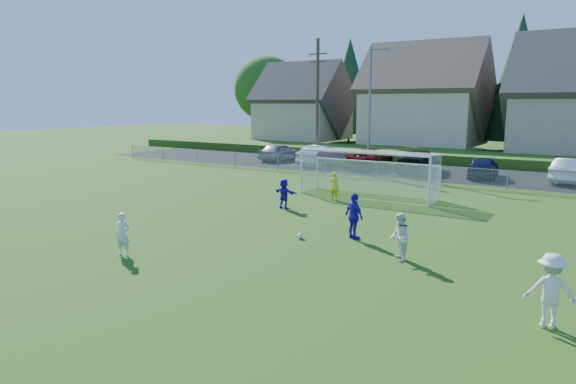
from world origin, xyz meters
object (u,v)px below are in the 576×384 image
soccer_ball (300,236)px  player_blue_b (284,194)px  car_f (572,171)px  car_c (370,158)px  goalkeeper (334,186)px  player_blue_a (354,216)px  car_b (322,155)px  player_white_c (550,290)px  soccer_goal (369,166)px  player_white_b (400,237)px  car_d (419,161)px  player_white_a (123,234)px  car_e (483,167)px  car_a (280,152)px

soccer_ball → player_blue_b: player_blue_b is taller
soccer_ball → car_f: car_f is taller
car_c → goalkeeper: bearing=100.7°
player_blue_a → car_b: bearing=-28.1°
player_white_c → car_f: bearing=-101.5°
soccer_goal → car_f: bearing=51.7°
player_white_b → car_d: size_ratio=0.27×
goalkeeper → car_f: size_ratio=0.31×
goalkeeper → car_b: size_ratio=0.30×
player_white_c → car_d: (-11.16, 23.79, -0.04)m
player_white_b → soccer_ball: bearing=-133.8°
player_white_a → car_d: bearing=67.7°
player_blue_a → car_d: (-4.14, 19.28, -0.04)m
car_e → soccer_goal: size_ratio=0.59×
player_white_a → soccer_goal: 14.82m
player_blue_b → car_b: (-6.84, 15.88, 0.09)m
player_white_b → player_blue_a: size_ratio=0.90×
soccer_goal → car_b: bearing=129.9°
player_blue_a → goalkeeper: 7.72m
soccer_ball → player_blue_b: bearing=129.6°
player_white_b → car_b: (-14.49, 20.75, 0.04)m
car_f → player_blue_b: bearing=63.9°
car_e → player_blue_a: bearing=82.1°
player_white_a → car_f: car_f is taller
car_f → soccer_ball: bearing=78.0°
player_white_b → car_e: (-1.95, 20.60, -0.03)m
car_d → car_e: (4.58, -0.31, -0.08)m
player_blue_a → car_c: size_ratio=0.31×
car_c → car_f: size_ratio=1.18×
car_d → car_f: car_d is taller
soccer_ball → soccer_goal: bearing=99.2°
player_white_c → car_b: 30.40m
soccer_ball → player_blue_a: bearing=32.8°
player_white_a → car_b: 26.07m
soccer_ball → car_a: car_a is taller
car_a → player_blue_a: bearing=133.6°
soccer_ball → player_white_c: 9.38m
soccer_ball → car_d: bearing=96.9°
player_white_a → soccer_goal: bearing=62.0°
car_b → car_d: car_d is taller
soccer_ball → car_b: (-10.42, 20.20, 0.70)m
soccer_goal → player_white_b: bearing=-61.0°
player_white_c → player_white_b: bearing=-46.8°
player_white_a → car_e: (5.93, 25.07, 0.02)m
car_e → soccer_goal: bearing=64.1°
player_blue_b → soccer_ball: bearing=137.5°
goalkeeper → car_a: (-12.68, 13.80, 0.02)m
soccer_ball → player_blue_a: player_blue_a is taller
car_b → car_f: size_ratio=1.05×
car_a → car_b: car_b is taller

